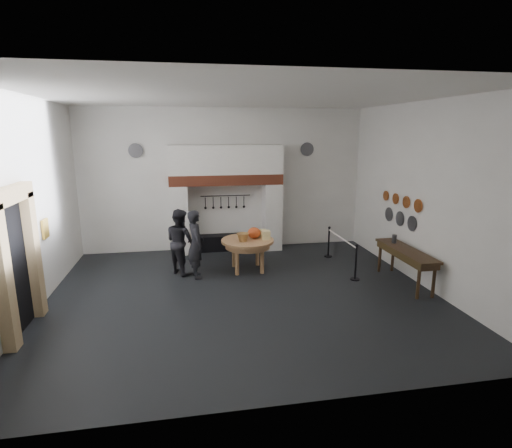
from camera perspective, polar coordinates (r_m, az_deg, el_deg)
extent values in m
cube|color=black|center=(9.61, -1.80, -9.98)|extent=(9.00, 8.00, 0.02)
cube|color=silver|center=(8.88, -2.02, 17.83)|extent=(9.00, 8.00, 0.02)
cube|color=silver|center=(12.91, -4.46, 6.30)|extent=(9.00, 0.02, 4.50)
cube|color=silver|center=(5.14, 4.51, -4.06)|extent=(9.00, 0.02, 4.50)
cube|color=silver|center=(9.46, -30.01, 2.11)|extent=(0.02, 8.00, 4.50)
cube|color=silver|center=(10.59, 23.04, 3.81)|extent=(0.02, 8.00, 4.50)
cube|color=silver|center=(12.69, -10.85, 0.61)|extent=(0.55, 0.70, 2.15)
cube|color=silver|center=(12.98, 2.28, 1.11)|extent=(0.55, 0.70, 2.15)
cube|color=#9E442B|center=(12.55, -4.31, 6.39)|extent=(3.50, 0.72, 0.32)
cube|color=silver|center=(12.50, -4.35, 9.17)|extent=(3.50, 0.70, 0.90)
cube|color=black|center=(13.02, -4.18, -2.62)|extent=(1.90, 0.45, 0.50)
cylinder|color=black|center=(12.89, -4.39, 4.05)|extent=(1.60, 0.02, 0.02)
cube|color=black|center=(8.76, -31.24, -5.55)|extent=(0.04, 1.10, 2.50)
cube|color=tan|center=(8.10, -32.42, -6.75)|extent=(0.22, 0.30, 2.60)
cube|color=tan|center=(9.34, -29.27, -3.93)|extent=(0.22, 0.30, 2.60)
cube|color=tan|center=(8.43, -31.79, 3.53)|extent=(0.22, 1.70, 0.30)
cube|color=gold|center=(10.30, -27.88, -0.59)|extent=(0.05, 0.34, 0.44)
cylinder|color=tan|center=(10.95, -1.21, -2.41)|extent=(1.61, 1.61, 0.07)
ellipsoid|color=#C94A1C|center=(11.03, -0.27, -1.27)|extent=(0.36, 0.36, 0.31)
cube|color=#EBD98C|center=(10.95, 1.41, -1.57)|extent=(0.22, 0.22, 0.24)
cube|color=#DED585|center=(11.24, 1.00, -1.30)|extent=(0.18, 0.18, 0.20)
cone|color=olive|center=(10.75, -1.88, -1.91)|extent=(0.36, 0.36, 0.22)
ellipsoid|color=#AC7C3D|center=(11.25, -2.00, -1.47)|extent=(0.31, 0.18, 0.13)
imported|color=black|center=(10.52, -8.60, -2.86)|extent=(0.55, 0.73, 1.80)
imported|color=black|center=(10.91, -10.76, -2.46)|extent=(1.05, 1.09, 1.77)
cube|color=#3B2B15|center=(10.64, 20.64, -3.57)|extent=(0.55, 2.20, 0.06)
cylinder|color=#515156|center=(11.10, 19.15, -2.02)|extent=(0.12, 0.12, 0.22)
cylinder|color=#C6662D|center=(10.78, 22.15, 2.42)|extent=(0.03, 0.34, 0.34)
cylinder|color=#C6662D|center=(11.24, 20.68, 2.94)|extent=(0.03, 0.32, 0.32)
cylinder|color=#C6662D|center=(11.71, 19.32, 3.43)|extent=(0.03, 0.30, 0.30)
cylinder|color=#C6662D|center=(12.18, 18.07, 3.87)|extent=(0.03, 0.28, 0.28)
cylinder|color=#4C4C51|center=(11.04, 21.38, 0.06)|extent=(0.03, 0.40, 0.40)
cylinder|color=#4C4C51|center=(11.54, 19.85, 0.72)|extent=(0.03, 0.40, 0.40)
cylinder|color=#4C4C51|center=(12.05, 18.45, 1.33)|extent=(0.03, 0.40, 0.40)
cylinder|color=#4C4C51|center=(12.81, -16.82, 10.01)|extent=(0.44, 0.03, 0.44)
cylinder|color=#4C4C51|center=(13.33, 7.31, 10.55)|extent=(0.44, 0.03, 0.44)
cylinder|color=black|center=(10.65, 14.08, -5.46)|extent=(0.05, 0.05, 0.90)
cylinder|color=black|center=(12.41, 10.35, -2.62)|extent=(0.05, 0.05, 0.90)
cylinder|color=white|center=(11.41, 12.16, -2.01)|extent=(0.04, 2.00, 0.04)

